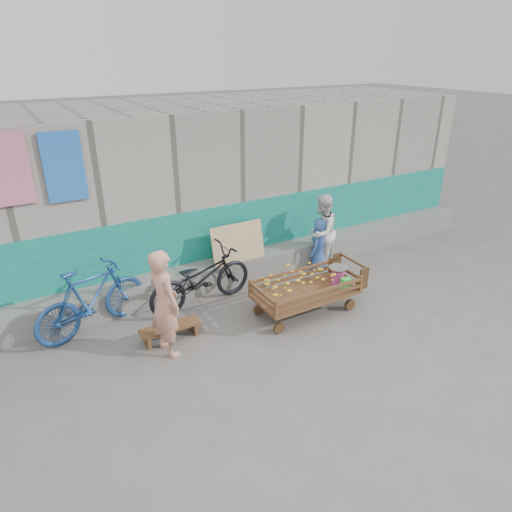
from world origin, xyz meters
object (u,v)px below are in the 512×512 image
banana_cart (304,284)px  vendor_man (164,303)px  child (320,244)px  bench (171,329)px  woman (322,232)px  bicycle_dark (201,278)px  bicycle_blue (92,299)px

banana_cart → vendor_man: size_ratio=1.15×
vendor_man → child: vendor_man is taller
banana_cart → child: 1.70m
banana_cart → bench: 2.19m
bench → child: bearing=13.6°
woman → child: 0.23m
bench → woman: size_ratio=0.61×
bench → child: size_ratio=0.87×
woman → child: bearing=12.1°
woman → child: woman is taller
banana_cart → bicycle_dark: size_ratio=0.97×
bench → bicycle_blue: bicycle_blue is taller
banana_cart → vendor_man: (-2.27, 0.10, 0.26)m
child → bicycle_blue: (-4.25, -0.01, 0.02)m
bench → bicycle_dark: (0.80, 0.69, 0.33)m
bicycle_dark → bicycle_blue: 1.72m
bench → child: 3.46m
child → bench: bearing=-14.0°
woman → bicycle_dark: 2.62m
bicycle_blue → vendor_man: bearing=-161.5°
woman → banana_cart: bearing=14.0°
bench → bicycle_dark: size_ratio=0.48×
woman → bicycle_blue: (-4.32, -0.07, -0.20)m
vendor_man → bicycle_dark: 1.38m
child → vendor_man: bearing=-10.3°
banana_cart → child: (1.21, 1.19, -0.01)m
banana_cart → child: size_ratio=1.75×
bicycle_blue → bench: bearing=-148.6°
banana_cart → bicycle_dark: bicycle_dark is taller
bicycle_dark → child: bearing=-94.3°
banana_cart → woman: (1.28, 1.25, 0.21)m
bench → child: (3.34, 0.81, 0.35)m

